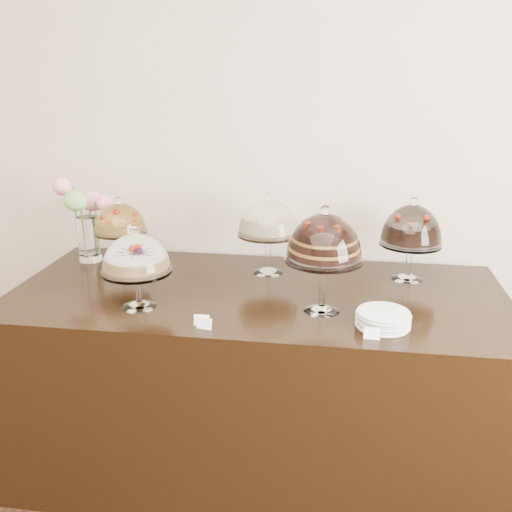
# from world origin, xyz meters

# --- Properties ---
(wall_back) EXTENTS (5.00, 0.04, 3.00)m
(wall_back) POSITION_xyz_m (0.00, 3.00, 1.50)
(wall_back) COLOR beige
(wall_back) RESTS_ON ground
(display_counter) EXTENTS (2.20, 1.00, 0.90)m
(display_counter) POSITION_xyz_m (0.07, 2.45, 0.45)
(display_counter) COLOR black
(display_counter) RESTS_ON ground
(cake_stand_sugar_sponge) EXTENTS (0.29, 0.29, 0.35)m
(cake_stand_sugar_sponge) POSITION_xyz_m (-0.40, 2.20, 1.12)
(cake_stand_sugar_sponge) COLOR white
(cake_stand_sugar_sponge) RESTS_ON display_counter
(cake_stand_choco_layer) EXTENTS (0.31, 0.31, 0.45)m
(cake_stand_choco_layer) POSITION_xyz_m (0.36, 2.27, 1.20)
(cake_stand_choco_layer) COLOR white
(cake_stand_choco_layer) RESTS_ON display_counter
(cake_stand_cheesecake) EXTENTS (0.30, 0.30, 0.40)m
(cake_stand_cheesecake) POSITION_xyz_m (0.08, 2.70, 1.16)
(cake_stand_cheesecake) COLOR white
(cake_stand_cheesecake) RESTS_ON display_counter
(cake_stand_dark_choco) EXTENTS (0.29, 0.29, 0.39)m
(cake_stand_dark_choco) POSITION_xyz_m (0.75, 2.71, 1.15)
(cake_stand_dark_choco) COLOR white
(cake_stand_dark_choco) RESTS_ON display_counter
(cake_stand_fruit_tart) EXTENTS (0.26, 0.26, 0.36)m
(cake_stand_fruit_tart) POSITION_xyz_m (-0.65, 2.67, 1.13)
(cake_stand_fruit_tart) COLOR white
(cake_stand_fruit_tart) RESTS_ON display_counter
(flower_vase) EXTENTS (0.32, 0.29, 0.43)m
(flower_vase) POSITION_xyz_m (-0.86, 2.74, 1.14)
(flower_vase) COLOR white
(flower_vase) RESTS_ON display_counter
(plate_stack) EXTENTS (0.20, 0.20, 0.06)m
(plate_stack) POSITION_xyz_m (0.60, 2.15, 0.93)
(plate_stack) COLOR white
(plate_stack) RESTS_ON display_counter
(price_card_left) EXTENTS (0.06, 0.03, 0.04)m
(price_card_left) POSITION_xyz_m (-0.07, 2.03, 0.92)
(price_card_left) COLOR white
(price_card_left) RESTS_ON display_counter
(price_card_right) EXTENTS (0.06, 0.02, 0.04)m
(price_card_right) POSITION_xyz_m (0.56, 2.04, 0.92)
(price_card_right) COLOR white
(price_card_right) RESTS_ON display_counter
(price_card_extra) EXTENTS (0.06, 0.02, 0.04)m
(price_card_extra) POSITION_xyz_m (-0.09, 2.05, 0.92)
(price_card_extra) COLOR white
(price_card_extra) RESTS_ON display_counter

